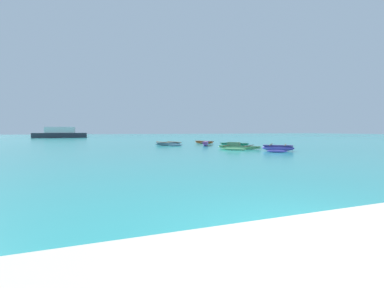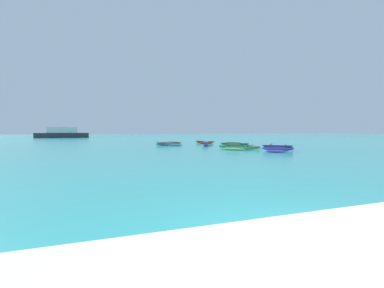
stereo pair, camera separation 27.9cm
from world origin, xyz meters
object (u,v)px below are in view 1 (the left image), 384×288
moored_boat_4 (206,143)px  distant_ferry (60,133)px  moored_boat_3 (169,144)px  moored_boat_5 (278,148)px  moored_boat_0 (234,144)px  moored_boat_1 (204,142)px  moored_boat_2 (238,147)px

moored_boat_4 → distant_ferry: bearing=56.9°
moored_boat_3 → moored_boat_5: moored_boat_5 is taller
moored_boat_0 → moored_boat_5: (-0.04, -7.21, 0.06)m
moored_boat_5 → distant_ferry: size_ratio=0.31×
moored_boat_1 → moored_boat_2: bearing=-30.8°
moored_boat_0 → moored_boat_4: 3.09m
moored_boat_3 → distant_ferry: bearing=98.3°
moored_boat_1 → moored_boat_4: size_ratio=1.05×
moored_boat_4 → distant_ferry: distant_ferry is taller
moored_boat_2 → moored_boat_5: size_ratio=1.16×
moored_boat_1 → moored_boat_5: bearing=-21.7°
moored_boat_3 → distant_ferry: distant_ferry is taller
moored_boat_1 → moored_boat_5: moored_boat_5 is taller
moored_boat_2 → moored_boat_3: bearing=167.9°
moored_boat_5 → moored_boat_4: bearing=149.1°
moored_boat_1 → moored_boat_3: (-5.13, -1.96, -0.01)m
moored_boat_2 → moored_boat_4: (-0.90, 5.46, 0.05)m
moored_boat_4 → moored_boat_0: bearing=-86.3°
moored_boat_0 → distant_ferry: distant_ferry is taller
moored_boat_0 → distant_ferry: (-22.02, 41.23, 0.81)m
moored_boat_5 → distant_ferry: (-21.98, 48.44, 0.75)m
moored_boat_0 → moored_boat_3: (-6.36, 3.51, -0.01)m
moored_boat_4 → moored_boat_5: 9.05m
moored_boat_4 → moored_boat_5: bearing=-131.6°
moored_boat_1 → moored_boat_4: moored_boat_4 is taller
distant_ferry → moored_boat_2: bearing=-66.0°
moored_boat_2 → moored_boat_3: size_ratio=1.09×
moored_boat_2 → moored_boat_4: bearing=146.4°
moored_boat_0 → distant_ferry: size_ratio=0.26×
moored_boat_2 → distant_ferry: (-20.18, 45.27, 0.81)m
moored_boat_2 → moored_boat_5: (1.80, -3.18, 0.06)m
moored_boat_4 → moored_boat_5: moored_boat_5 is taller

